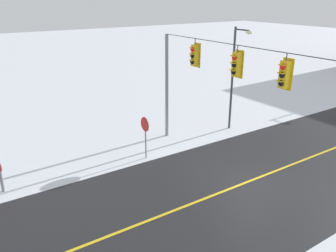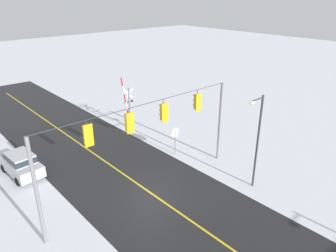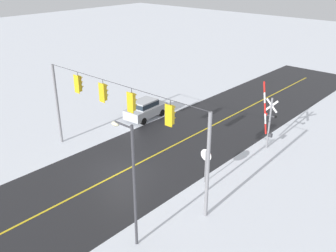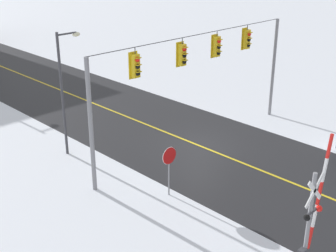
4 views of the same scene
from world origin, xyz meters
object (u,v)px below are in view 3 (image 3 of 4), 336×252
(stop_sign, at_px, (206,158))
(parked_car_silver, at_px, (145,108))
(streetlamp_near, at_px, (131,175))
(railroad_crossing, at_px, (269,119))

(stop_sign, xyz_separation_m, parked_car_silver, (10.41, -5.06, -0.76))
(streetlamp_near, bearing_deg, railroad_crossing, -89.36)
(stop_sign, distance_m, streetlamp_near, 7.28)
(parked_car_silver, bearing_deg, streetlamp_near, 132.82)
(stop_sign, bearing_deg, railroad_crossing, -94.21)
(stop_sign, relative_size, streetlamp_near, 0.36)
(railroad_crossing, xyz_separation_m, streetlamp_near, (-0.16, 13.97, 1.58))
(stop_sign, xyz_separation_m, railroad_crossing, (-0.52, -7.06, 0.62))
(stop_sign, distance_m, parked_car_silver, 11.60)
(railroad_crossing, relative_size, parked_car_silver, 1.18)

